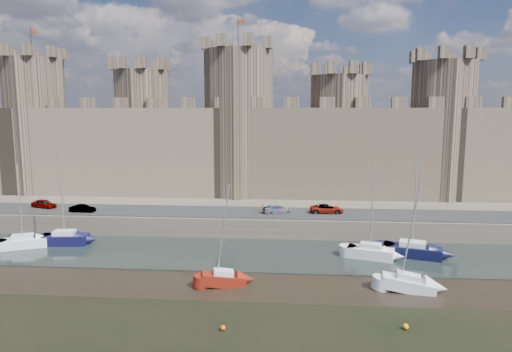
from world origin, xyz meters
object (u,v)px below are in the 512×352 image
Objects in this scene: car_0 at (44,204)px; car_3 at (327,209)px; car_1 at (82,209)px; sailboat_0 at (23,242)px; sailboat_1 at (65,238)px; sailboat_3 at (412,250)px; car_2 at (277,209)px; sailboat_5 at (408,283)px; sailboat_4 at (224,278)px; sailboat_2 at (370,251)px.

car_0 is 0.85× the size of car_3.
car_1 is 9.20m from sailboat_0.
sailboat_1 is 40.65m from sailboat_3.
sailboat_3 reaches higher than car_0.
car_0 is 0.94× the size of car_2.
sailboat_5 reaches higher than car_2.
sailboat_3 is at bearing -24.21° from sailboat_0.
car_3 is at bearing -71.47° from car_0.
car_1 is at bearing 91.39° from sailboat_1.
sailboat_4 is (25.35, -9.65, -0.06)m from sailboat_0.
sailboat_5 reaches higher than car_1.
car_2 is 23.16m from sailboat_5.
sailboat_0 is 0.93× the size of sailboat_2.
sailboat_3 is (48.06, -10.12, -2.31)m from car_0.
car_2 is at bearing 130.91° from sailboat_5.
car_1 is at bearing -173.39° from sailboat_3.
sailboat_3 is at bearing -98.10° from car_1.
sailboat_3 is 21.97m from sailboat_4.
car_3 is 0.42× the size of sailboat_2.
sailboat_3 is (41.39, -7.87, -2.23)m from car_1.
sailboat_5 is at bearing -21.63° from sailboat_1.
car_1 is 0.33× the size of sailboat_5.
car_3 reaches higher than car_2.
car_1 is 28.26m from sailboat_4.
car_2 reaches higher than car_1.
car_2 is 0.40× the size of sailboat_0.
sailboat_1 is (4.30, 1.61, 0.07)m from sailboat_0.
car_3 is 0.41× the size of sailboat_3.
sailboat_1 reaches higher than car_2.
sailboat_0 is at bearing 159.27° from car_1.
car_1 is 0.32× the size of sailboat_2.
sailboat_5 is (16.75, 0.11, 0.01)m from sailboat_4.
car_2 is (26.11, 1.68, 0.02)m from car_1.
car_0 is 0.39× the size of sailboat_4.
sailboat_2 is at bearing -8.93° from sailboat_1.
sailboat_2 reaches higher than car_0.
sailboat_4 is (-14.84, -8.92, -0.12)m from sailboat_2.
sailboat_0 is at bearing -163.15° from sailboat_2.
sailboat_1 is 39.41m from sailboat_5.
car_2 is 0.41× the size of sailboat_4.
car_2 is at bearing -6.22° from sailboat_0.
car_2 is 6.59m from car_3.
sailboat_2 is 9.01m from sailboat_5.
car_2 is 0.37× the size of sailboat_3.
car_2 is 0.40× the size of sailboat_5.
sailboat_0 is at bearing 175.44° from sailboat_5.
car_0 is at bearing -174.51° from sailboat_3.
sailboat_4 is (28.48, -20.07, -2.42)m from car_0.
sailboat_3 reaches higher than sailboat_2.
sailboat_3 is at bearing -7.03° from sailboat_1.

